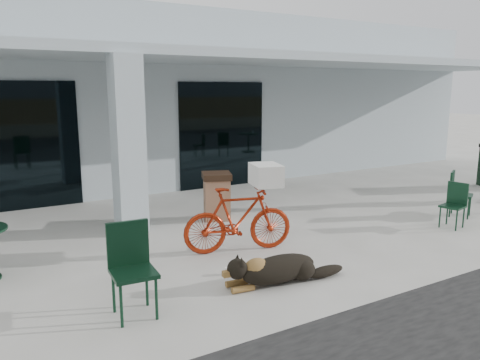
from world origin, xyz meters
TOP-DOWN VIEW (x-y plane):
  - ground at (0.00, 0.00)m, footprint 80.00×80.00m
  - building at (0.00, 8.50)m, footprint 22.00×7.00m
  - storefront_glass_left at (-3.20, 4.98)m, footprint 2.80×0.06m
  - storefront_glass_right at (1.80, 4.98)m, footprint 2.40×0.06m
  - column at (-1.50, 2.30)m, footprint 0.50×0.50m
  - overhang at (0.00, 3.60)m, footprint 22.00×2.80m
  - bicycle at (-0.38, 0.40)m, footprint 1.81×0.92m
  - laundry_basket at (0.06, 0.28)m, footprint 0.55×0.66m
  - dog at (-0.52, -0.94)m, footprint 1.34×0.59m
  - cup_near_dog at (-0.98, -0.35)m, footprint 0.08×0.08m
  - cafe_chair_near at (-2.46, -0.87)m, footprint 0.51×0.55m
  - cafe_chair_far_a at (4.52, -0.07)m, footprint 0.58×0.59m
  - cafe_chair_far_b at (3.69, -0.48)m, footprint 0.48×0.46m
  - trash_receptacle at (0.20, 2.23)m, footprint 0.70×0.70m

SIDE VIEW (x-z plane):
  - ground at x=0.00m, z-range 0.00..0.00m
  - cup_near_dog at x=-0.98m, z-range 0.00..0.10m
  - dog at x=-0.52m, z-range 0.00..0.43m
  - cafe_chair_far_b at x=3.69m, z-range 0.00..0.83m
  - cafe_chair_far_a at x=4.52m, z-range 0.00..0.91m
  - trash_receptacle at x=0.20m, z-range 0.00..0.93m
  - bicycle at x=-0.38m, z-range 0.00..1.04m
  - cafe_chair_near at x=-2.46m, z-range 0.00..1.06m
  - laundry_basket at x=0.06m, z-range 1.04..1.38m
  - storefront_glass_left at x=-3.20m, z-range 0.00..2.70m
  - storefront_glass_right at x=1.80m, z-range 0.00..2.70m
  - column at x=-1.50m, z-range 0.00..3.12m
  - building at x=0.00m, z-range 0.00..4.50m
  - overhang at x=0.00m, z-range 3.12..3.30m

